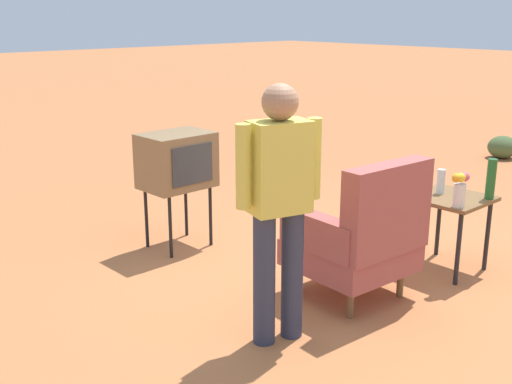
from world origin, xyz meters
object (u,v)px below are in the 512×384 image
armchair (361,235)px  flower_vase (460,188)px  person_standing (279,199)px  bottle_short_clear (441,181)px  side_table (450,207)px  bottle_wine_green (491,179)px  tv_on_stand (177,161)px

armchair → flower_vase: armchair is taller
armchair → person_standing: (0.85, 0.01, 0.44)m
bottle_short_clear → side_table: bearing=83.5°
armchair → person_standing: size_ratio=0.65×
side_table → person_standing: (1.82, -0.11, 0.41)m
bottle_wine_green → flower_vase: (0.38, -0.05, -0.01)m
bottle_short_clear → flower_vase: flower_vase is taller
armchair → tv_on_stand: armchair is taller
bottle_short_clear → bottle_wine_green: bearing=113.8°
person_standing → armchair: bearing=-179.1°
tv_on_stand → bottle_short_clear: (-1.30, 1.80, -0.06)m
tv_on_stand → bottle_short_clear: bearing=125.9°
armchair → tv_on_stand: (0.32, -1.78, 0.28)m
side_table → person_standing: size_ratio=0.38×
side_table → bottle_short_clear: 0.22m
person_standing → bottle_wine_green: 2.02m
armchair → side_table: size_ratio=1.71×
tv_on_stand → person_standing: size_ratio=0.63×
armchair → bottle_wine_green: 1.23m
armchair → flower_vase: size_ratio=4.00×
armchair → bottle_short_clear: 1.01m
tv_on_stand → flower_vase: tv_on_stand is taller
bottle_short_clear → bottle_wine_green: size_ratio=0.62×
tv_on_stand → flower_vase: 2.36m
side_table → flower_vase: 0.37m
side_table → bottle_wine_green: bottle_wine_green is taller
tv_on_stand → person_standing: 1.88m
armchair → flower_vase: (-0.76, 0.31, 0.27)m
armchair → side_table: 0.98m
side_table → tv_on_stand: (1.29, -1.91, 0.25)m
person_standing → bottle_wine_green: bearing=170.1°
tv_on_stand → bottle_wine_green: 2.59m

